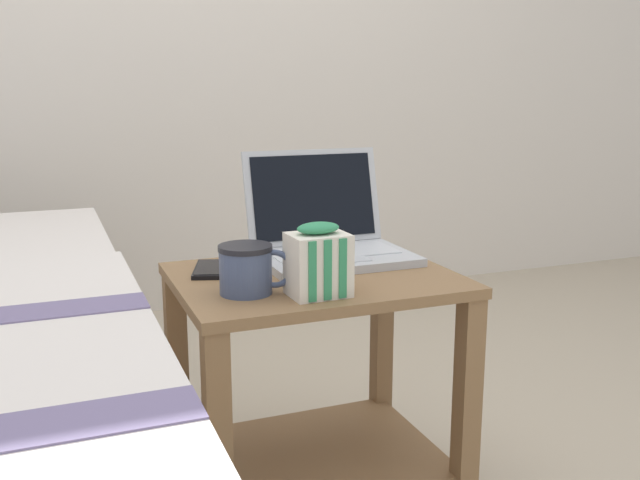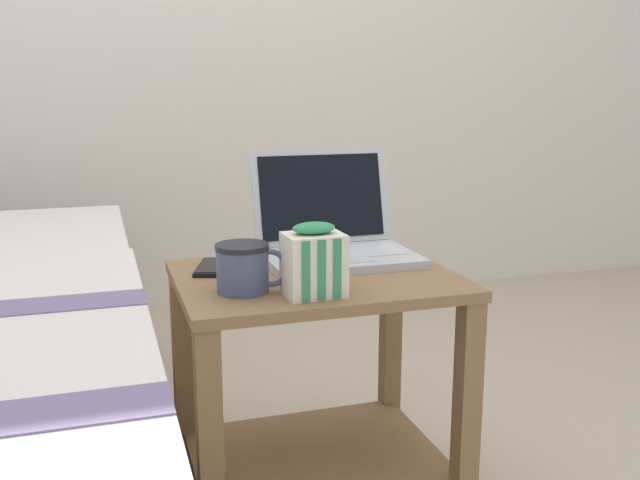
{
  "view_description": "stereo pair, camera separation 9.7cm",
  "coord_description": "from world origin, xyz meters",
  "px_view_note": "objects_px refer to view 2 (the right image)",
  "views": [
    {
      "loc": [
        -0.51,
        -1.33,
        0.93
      ],
      "look_at": [
        0.0,
        -0.03,
        0.63
      ],
      "focal_mm": 40.0,
      "sensor_mm": 36.0,
      "label": 1
    },
    {
      "loc": [
        -0.42,
        -1.36,
        0.93
      ],
      "look_at": [
        0.0,
        -0.03,
        0.63
      ],
      "focal_mm": 40.0,
      "sensor_mm": 36.0,
      "label": 2
    }
  ],
  "objects_px": {
    "cell_phone": "(214,267)",
    "laptop": "(334,237)",
    "snack_bag": "(314,262)",
    "mug_front_left": "(244,265)"
  },
  "relations": [
    {
      "from": "mug_front_left",
      "to": "cell_phone",
      "type": "bearing_deg",
      "value": 98.36
    },
    {
      "from": "mug_front_left",
      "to": "snack_bag",
      "type": "bearing_deg",
      "value": -26.92
    },
    {
      "from": "mug_front_left",
      "to": "cell_phone",
      "type": "height_order",
      "value": "mug_front_left"
    },
    {
      "from": "laptop",
      "to": "snack_bag",
      "type": "xyz_separation_m",
      "value": [
        -0.13,
        -0.27,
        0.02
      ]
    },
    {
      "from": "cell_phone",
      "to": "laptop",
      "type": "bearing_deg",
      "value": 5.19
    },
    {
      "from": "mug_front_left",
      "to": "snack_bag",
      "type": "relative_size",
      "value": 0.98
    },
    {
      "from": "laptop",
      "to": "mug_front_left",
      "type": "xyz_separation_m",
      "value": [
        -0.25,
        -0.21,
        0.0
      ]
    },
    {
      "from": "snack_bag",
      "to": "cell_phone",
      "type": "height_order",
      "value": "snack_bag"
    },
    {
      "from": "laptop",
      "to": "mug_front_left",
      "type": "height_order",
      "value": "laptop"
    },
    {
      "from": "laptop",
      "to": "snack_bag",
      "type": "distance_m",
      "value": 0.3
    }
  ]
}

